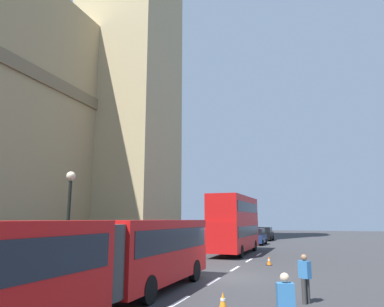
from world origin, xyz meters
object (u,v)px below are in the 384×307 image
sedan_trailing (266,234)px  traffic_cone_west (223,301)px  double_decker_bus (235,222)px  pedestrian_by_kerb (305,277)px  articulated_bus (87,258)px  pedestrian_near_cones (286,307)px  sedan_lead (257,237)px  street_lamp (68,217)px  traffic_cone_middle (269,261)px

sedan_trailing → traffic_cone_west: (-38.85, -3.99, -0.63)m
double_decker_bus → traffic_cone_west: bearing=-168.5°
double_decker_bus → pedestrian_by_kerb: bearing=-159.4°
sedan_trailing → pedestrian_by_kerb: 37.57m
articulated_bus → pedestrian_by_kerb: bearing=-57.3°
articulated_bus → pedestrian_near_cones: articulated_bus is taller
sedan_lead → pedestrian_near_cones: size_ratio=2.60×
sedan_lead → street_lamp: bearing=171.0°
traffic_cone_middle → pedestrian_near_cones: bearing=-171.0°
sedan_trailing → traffic_cone_middle: sedan_trailing is taller
articulated_bus → traffic_cone_west: size_ratio=29.26×
articulated_bus → traffic_cone_middle: size_ratio=29.26×
street_lamp → traffic_cone_middle: bearing=-40.5°
articulated_bus → street_lamp: street_lamp is taller
double_decker_bus → sedan_lead: size_ratio=2.22×
sedan_trailing → pedestrian_near_cones: bearing=-171.4°
traffic_cone_west → street_lamp: size_ratio=0.11×
sedan_trailing → pedestrian_by_kerb: sedan_trailing is taller
pedestrian_near_cones → pedestrian_by_kerb: same height
pedestrian_by_kerb → sedan_lead: bearing=12.6°
traffic_cone_west → street_lamp: bearing=74.3°
sedan_lead → traffic_cone_middle: size_ratio=7.59×
articulated_bus → double_decker_bus: bearing=0.0°
pedestrian_near_cones → traffic_cone_middle: bearing=9.0°
sedan_lead → pedestrian_near_cones: bearing=-169.6°
sedan_lead → traffic_cone_west: 30.64m
traffic_cone_middle → sedan_lead: bearing=11.6°
articulated_bus → traffic_cone_west: bearing=-59.7°
traffic_cone_middle → street_lamp: (-9.66, 8.24, 2.77)m
sedan_lead → sedan_trailing: (8.46, 0.15, 0.00)m
traffic_cone_middle → pedestrian_by_kerb: 10.50m
sedan_trailing → street_lamp: bearing=173.3°
sedan_lead → traffic_cone_middle: (-18.40, -3.78, -0.63)m
pedestrian_near_cones → pedestrian_by_kerb: size_ratio=1.00×
articulated_bus → sedan_trailing: size_ratio=3.86×
articulated_bus → pedestrian_by_kerb: (4.07, -6.35, -0.83)m
traffic_cone_west → traffic_cone_middle: 12.00m
double_decker_bus → sedan_trailing: bearing=0.6°
traffic_cone_middle → articulated_bus: bearing=165.3°
traffic_cone_west → double_decker_bus: bearing=11.5°
articulated_bus → sedan_lead: 32.63m
double_decker_bus → traffic_cone_middle: double_decker_bus is taller
pedestrian_by_kerb → traffic_cone_west: bearing=126.0°
traffic_cone_west → traffic_cone_middle: (12.00, 0.06, 0.00)m
street_lamp → sedan_trailing: bearing=-6.7°
traffic_cone_middle → double_decker_bus: bearing=29.1°
sedan_trailing → pedestrian_near_cones: size_ratio=2.60×
double_decker_bus → traffic_cone_middle: bearing=-150.9°
sedan_trailing → pedestrian_near_cones: sedan_trailing is taller
traffic_cone_west → sedan_lead: bearing=7.2°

